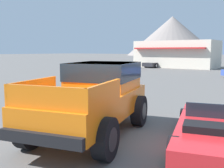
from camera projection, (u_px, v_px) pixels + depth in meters
name	position (u px, v px, depth m)	size (l,w,h in m)	color
ground_plane	(111.00, 134.00, 7.52)	(320.00, 320.00, 0.00)	#5B5956
orange_pickup_truck	(96.00, 94.00, 7.59)	(3.26, 5.23, 2.02)	orange
red_convertible_car	(216.00, 132.00, 6.45)	(2.93, 4.76, 0.99)	red
parked_car_dark	(157.00, 63.00, 37.64)	(2.49, 4.77, 1.15)	#232328
storefront_building	(177.00, 54.00, 37.52)	(10.99, 6.41, 3.75)	beige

